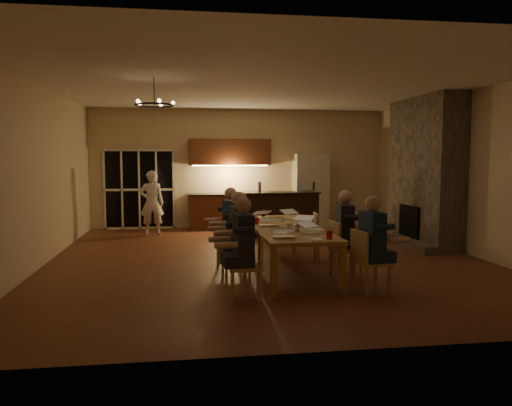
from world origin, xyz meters
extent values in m
plane|color=brown|center=(0.00, 0.00, 0.00)|extent=(9.00, 9.00, 0.00)
cube|color=beige|center=(0.00, 4.52, 1.60)|extent=(8.00, 0.04, 3.20)
cube|color=beige|center=(-4.02, 0.00, 1.60)|extent=(0.04, 9.00, 3.20)
cube|color=beige|center=(4.02, 0.00, 1.60)|extent=(0.04, 9.00, 3.20)
cube|color=white|center=(0.00, 0.00, 3.22)|extent=(8.00, 9.00, 0.04)
cube|color=black|center=(-2.70, 4.47, 1.05)|extent=(1.86, 0.08, 2.10)
cube|color=#6D6355|center=(3.70, 1.20, 1.60)|extent=(0.58, 2.50, 3.20)
cube|color=beige|center=(1.90, 4.15, 1.00)|extent=(0.90, 0.68, 2.00)
cube|color=tan|center=(0.17, -0.95, 0.38)|extent=(1.10, 3.25, 0.75)
cube|color=black|center=(0.79, 2.68, 0.54)|extent=(1.87, 0.78, 1.08)
imported|color=silver|center=(-2.31, 3.31, 0.80)|extent=(0.60, 0.41, 1.59)
torus|color=black|center=(-1.98, -0.75, 2.75)|extent=(0.63, 0.63, 0.03)
cylinder|color=silver|center=(0.15, -1.32, 0.80)|extent=(0.09, 0.09, 0.10)
cylinder|color=silver|center=(0.22, -0.40, 0.80)|extent=(0.08, 0.08, 0.10)
cylinder|color=silver|center=(-0.22, -0.15, 0.80)|extent=(0.08, 0.08, 0.10)
cylinder|color=red|center=(0.51, -2.32, 0.81)|extent=(0.09, 0.09, 0.12)
cylinder|color=red|center=(-0.29, -0.61, 0.81)|extent=(0.09, 0.09, 0.12)
cylinder|color=#B2B2B7|center=(0.22, -1.60, 0.81)|extent=(0.07, 0.07, 0.12)
cylinder|color=#3F0F0C|center=(0.02, 0.52, 0.81)|extent=(0.07, 0.07, 0.12)
cylinder|color=silver|center=(0.54, -1.51, 0.76)|extent=(0.28, 0.28, 0.02)
cylinder|color=silver|center=(-0.09, -1.81, 0.76)|extent=(0.25, 0.25, 0.02)
cylinder|color=silver|center=(0.57, -0.12, 0.76)|extent=(0.24, 0.24, 0.02)
cube|color=white|center=(0.32, -2.35, 0.76)|extent=(0.18, 0.22, 0.01)
cylinder|color=#99999E|center=(0.27, 2.66, 1.20)|extent=(0.08, 0.08, 0.24)
cube|color=silver|center=(1.23, 2.70, 1.29)|extent=(0.15, 0.15, 0.42)
camera|label=1|loc=(-1.52, -9.10, 1.90)|focal=35.00mm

